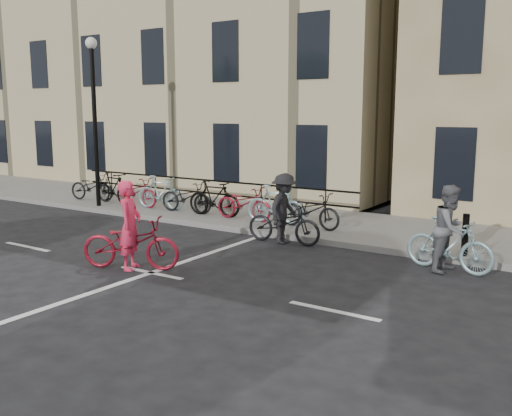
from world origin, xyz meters
The scene contains 9 objects.
ground centered at (0.00, 0.00, 0.00)m, with size 120.00×120.00×0.00m, color black.
sidewalk centered at (-4.00, 6.00, 0.07)m, with size 46.00×4.00×0.15m, color slate.
building_west centered at (-9.00, 13.00, 5.15)m, with size 20.00×10.00×10.00m, color tan.
lamp_post centered at (-6.50, 4.40, 3.49)m, with size 0.36×0.36×5.28m.
bollard_east centered at (5.00, 4.25, 0.60)m, with size 0.14×0.14×0.90m, color black.
parked_bikes centered at (-3.30, 5.04, 0.64)m, with size 10.40×1.23×1.05m.
cyclist_pink centered at (-0.56, 0.01, 0.63)m, with size 2.15×1.48×1.82m.
cyclist_grey centered at (4.90, 3.39, 0.71)m, with size 1.86×0.94×1.75m.
cyclist_dark centered at (0.89, 3.68, 0.67)m, with size 1.96×1.14×1.71m.
Camera 1 is at (7.77, -8.01, 3.19)m, focal length 40.00 mm.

